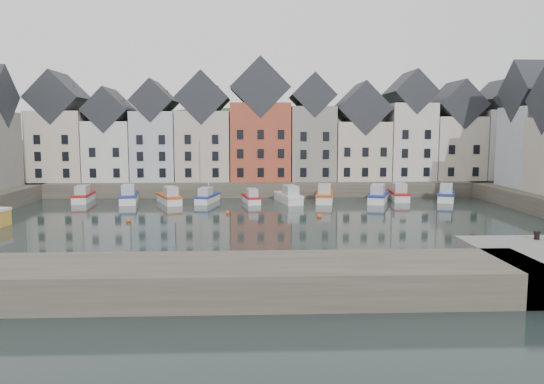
{
  "coord_description": "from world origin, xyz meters",
  "views": [
    {
      "loc": [
        -1.47,
        -51.29,
        9.47
      ],
      "look_at": [
        0.93,
        6.0,
        2.7
      ],
      "focal_mm": 35.0,
      "sensor_mm": 36.0,
      "label": 1
    }
  ],
  "objects": [
    {
      "name": "boat_b",
      "position": [
        -17.27,
        17.88,
        0.79
      ],
      "size": [
        3.2,
        7.14,
        2.65
      ],
      "rotation": [
        0.0,
        0.0,
        0.16
      ],
      "color": "silver",
      "rests_on": "ground"
    },
    {
      "name": "ground",
      "position": [
        0.0,
        0.0,
        0.0
      ],
      "size": [
        260.0,
        260.0,
        0.0
      ],
      "primitive_type": "plane",
      "color": "black",
      "rests_on": "ground"
    },
    {
      "name": "boat_h",
      "position": [
        15.33,
        16.89,
        0.8
      ],
      "size": [
        4.36,
        7.29,
        2.67
      ],
      "rotation": [
        0.0,
        0.0,
        -0.34
      ],
      "color": "silver",
      "rests_on": "ground"
    },
    {
      "name": "hillside",
      "position": [
        0.02,
        56.0,
        -17.96
      ],
      "size": [
        153.6,
        70.4,
        64.0
      ],
      "color": "#1F3018",
      "rests_on": "ground"
    },
    {
      "name": "boat_e",
      "position": [
        -1.33,
        16.93,
        0.63
      ],
      "size": [
        2.64,
        5.73,
        2.12
      ],
      "rotation": [
        0.0,
        0.0,
        0.17
      ],
      "color": "silver",
      "rests_on": "ground"
    },
    {
      "name": "boat_d",
      "position": [
        -7.08,
        17.6,
        0.72
      ],
      "size": [
        3.07,
        6.07,
        11.11
      ],
      "rotation": [
        0.0,
        0.0,
        -0.23
      ],
      "color": "silver",
      "rests_on": "ground"
    },
    {
      "name": "boat_j",
      "position": [
        24.82,
        18.03,
        0.77
      ],
      "size": [
        4.47,
        6.99,
        2.58
      ],
      "rotation": [
        0.0,
        0.0,
        -0.39
      ],
      "color": "silver",
      "rests_on": "ground"
    },
    {
      "name": "boat_i",
      "position": [
        18.61,
        18.99,
        0.76
      ],
      "size": [
        2.75,
        6.87,
        2.57
      ],
      "rotation": [
        0.0,
        0.0,
        -0.1
      ],
      "color": "silver",
      "rests_on": "ground"
    },
    {
      "name": "far_quay",
      "position": [
        0.0,
        30.0,
        1.0
      ],
      "size": [
        90.0,
        16.0,
        2.0
      ],
      "primitive_type": "cube",
      "color": "#443F34",
      "rests_on": "ground"
    },
    {
      "name": "mooring_buoys",
      "position": [
        -4.0,
        5.33,
        0.15
      ],
      "size": [
        20.5,
        5.5,
        0.5
      ],
      "color": "#C14816",
      "rests_on": "ground"
    },
    {
      "name": "near_wall",
      "position": [
        -10.0,
        -22.0,
        1.0
      ],
      "size": [
        50.0,
        6.0,
        2.0
      ],
      "primitive_type": "cube",
      "color": "#443F34",
      "rests_on": "ground"
    },
    {
      "name": "boat_c",
      "position": [
        -11.87,
        16.87,
        0.74
      ],
      "size": [
        4.23,
        6.75,
        2.48
      ],
      "rotation": [
        0.0,
        0.0,
        0.37
      ],
      "color": "silver",
      "rests_on": "ground"
    },
    {
      "name": "boat_f",
      "position": [
        3.55,
        16.85,
        0.77
      ],
      "size": [
        3.56,
        7.0,
        2.57
      ],
      "rotation": [
        0.0,
        0.0,
        0.23
      ],
      "color": "silver",
      "rests_on": "ground"
    },
    {
      "name": "boat_a",
      "position": [
        -23.46,
        19.09,
        0.72
      ],
      "size": [
        2.45,
        6.43,
        2.42
      ],
      "rotation": [
        0.0,
        0.0,
        0.08
      ],
      "color": "silver",
      "rests_on": "ground"
    },
    {
      "name": "boat_g",
      "position": [
        8.39,
        17.58,
        0.79
      ],
      "size": [
        3.34,
        7.18,
        2.65
      ],
      "rotation": [
        0.0,
        0.0,
        -0.18
      ],
      "color": "silver",
      "rests_on": "ground"
    },
    {
      "name": "mooring_bollard",
      "position": [
        18.12,
        -16.5,
        2.31
      ],
      "size": [
        0.48,
        0.48,
        0.56
      ],
      "color": "black",
      "rests_on": "near_quay"
    },
    {
      "name": "far_terrace",
      "position": [
        3.21,
        28.0,
        8.88
      ],
      "size": [
        72.37,
        8.16,
        17.78
      ],
      "color": "beige",
      "rests_on": "far_quay"
    }
  ]
}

